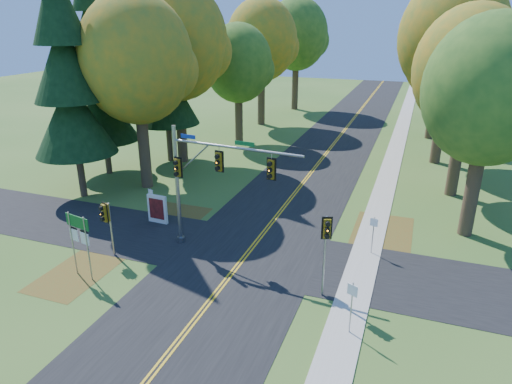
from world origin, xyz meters
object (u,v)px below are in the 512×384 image
(traffic_mast, at_px, (205,174))
(east_signal_pole, at_px, (326,237))
(info_kiosk, at_px, (157,209))
(route_sign_cluster, at_px, (79,233))

(traffic_mast, xyz_separation_m, east_signal_pole, (7.17, -2.58, -1.29))
(east_signal_pole, distance_m, info_kiosk, 12.75)
(traffic_mast, bearing_deg, route_sign_cluster, -127.87)
(east_signal_pole, height_order, route_sign_cluster, east_signal_pole)
(info_kiosk, bearing_deg, east_signal_pole, -18.68)
(traffic_mast, height_order, info_kiosk, traffic_mast)
(info_kiosk, bearing_deg, traffic_mast, -21.55)
(traffic_mast, distance_m, east_signal_pole, 7.73)
(route_sign_cluster, distance_m, info_kiosk, 7.06)
(traffic_mast, bearing_deg, east_signal_pole, -14.29)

